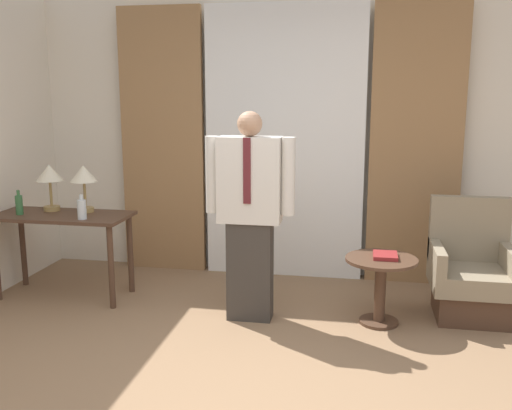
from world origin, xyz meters
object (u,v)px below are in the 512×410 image
(armchair, at_px, (471,276))
(book, at_px, (385,256))
(table_lamp_right, at_px, (84,177))
(table_lamp_left, at_px, (50,176))
(desk, at_px, (63,227))
(person, at_px, (250,210))
(bottle_near_edge, at_px, (19,205))
(side_table, at_px, (381,279))
(bottle_by_lamp, at_px, (82,209))

(armchair, distance_m, book, 0.77)
(table_lamp_right, bearing_deg, table_lamp_left, 180.00)
(desk, distance_m, book, 2.74)
(desk, xyz_separation_m, book, (2.74, -0.11, -0.08))
(person, xyz_separation_m, book, (1.04, 0.10, -0.34))
(book, bearing_deg, table_lamp_right, 174.84)
(table_lamp_right, relative_size, book, 1.89)
(table_lamp_right, xyz_separation_m, book, (2.58, -0.23, -0.50))
(bottle_near_edge, distance_m, person, 2.05)
(side_table, bearing_deg, bottle_by_lamp, -179.50)
(person, bearing_deg, bottle_near_edge, 176.45)
(armchair, bearing_deg, book, -158.55)
(desk, relative_size, book, 5.38)
(desk, distance_m, bottle_near_edge, 0.41)
(bottle_near_edge, xyz_separation_m, person, (2.05, -0.13, 0.05))
(table_lamp_left, relative_size, table_lamp_right, 1.00)
(bottle_near_edge, distance_m, armchair, 3.81)
(desk, xyz_separation_m, armchair, (3.43, 0.16, -0.29))
(table_lamp_left, relative_size, book, 1.89)
(table_lamp_right, distance_m, bottle_near_edge, 0.59)
(table_lamp_right, distance_m, armchair, 3.34)
(bottle_by_lamp, relative_size, armchair, 0.22)
(person, bearing_deg, armchair, 12.07)
(desk, bearing_deg, bottle_by_lamp, -28.97)
(person, height_order, book, person)
(armchair, distance_m, side_table, 0.77)
(table_lamp_left, relative_size, person, 0.25)
(table_lamp_left, relative_size, armchair, 0.44)
(person, distance_m, book, 1.10)
(bottle_by_lamp, height_order, person, person)
(book, bearing_deg, armchair, 21.45)
(desk, height_order, bottle_by_lamp, bottle_by_lamp)
(bottle_near_edge, bearing_deg, person, -3.55)
(desk, height_order, bottle_near_edge, bottle_near_edge)
(bottle_by_lamp, bearing_deg, bottle_near_edge, 173.50)
(table_lamp_left, height_order, armchair, table_lamp_left)
(side_table, distance_m, book, 0.19)
(person, height_order, armchair, person)
(bottle_near_edge, height_order, bottle_by_lamp, bottle_near_edge)
(bottle_by_lamp, distance_m, side_table, 2.48)
(table_lamp_right, bearing_deg, book, -5.16)
(table_lamp_left, xyz_separation_m, armchair, (3.59, 0.04, -0.72))
(book, bearing_deg, bottle_near_edge, 179.49)
(bottle_by_lamp, xyz_separation_m, armchair, (3.16, 0.31, -0.49))
(desk, distance_m, armchair, 3.44)
(side_table, bearing_deg, bottle_near_edge, 179.09)
(table_lamp_left, distance_m, bottle_near_edge, 0.35)
(person, bearing_deg, table_lamp_right, 167.81)
(bottle_by_lamp, height_order, book, bottle_by_lamp)
(bottle_near_edge, xyz_separation_m, side_table, (3.06, -0.05, -0.47))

